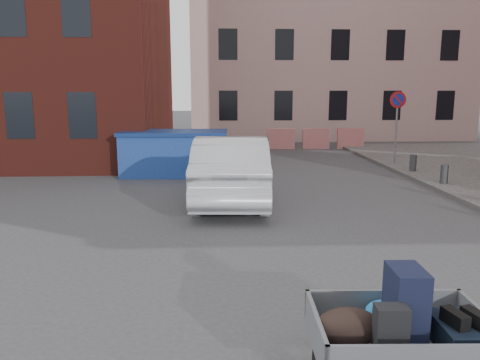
{
  "coord_description": "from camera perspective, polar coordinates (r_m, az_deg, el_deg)",
  "views": [
    {
      "loc": [
        -0.64,
        -7.53,
        2.79
      ],
      "look_at": [
        -0.2,
        1.3,
        1.1
      ],
      "focal_mm": 35.0,
      "sensor_mm": 36.0,
      "label": 1
    }
  ],
  "objects": [
    {
      "name": "ground",
      "position": [
        8.06,
        1.91,
        -9.44
      ],
      "size": [
        120.0,
        120.0,
        0.0
      ],
      "primitive_type": "plane",
      "color": "#38383A",
      "rests_on": "ground"
    },
    {
      "name": "building_pink",
      "position": [
        30.56,
        10.25,
        18.58
      ],
      "size": [
        16.0,
        8.0,
        14.0
      ],
      "primitive_type": "cube",
      "color": "#CFA79F",
      "rests_on": "ground"
    },
    {
      "name": "no_parking_sign",
      "position": [
        18.29,
        18.62,
        7.83
      ],
      "size": [
        0.6,
        0.09,
        2.65
      ],
      "color": "gray",
      "rests_on": "sidewalk"
    },
    {
      "name": "barriers",
      "position": [
        23.16,
        9.25,
        5.01
      ],
      "size": [
        4.7,
        0.18,
        1.0
      ],
      "color": "red",
      "rests_on": "ground"
    },
    {
      "name": "trailer",
      "position": [
        4.76,
        18.82,
        -17.08
      ],
      "size": [
        1.64,
        1.83,
        1.2
      ],
      "rotation": [
        0.0,
        0.0,
        -0.04
      ],
      "color": "black",
      "rests_on": "ground"
    },
    {
      "name": "dumpster",
      "position": [
        15.85,
        -7.99,
        3.3
      ],
      "size": [
        3.59,
        1.94,
        1.48
      ],
      "rotation": [
        0.0,
        0.0,
        -0.04
      ],
      "color": "#20439A",
      "rests_on": "ground"
    },
    {
      "name": "silver_car",
      "position": [
        11.95,
        -1.08,
        1.42
      ],
      "size": [
        1.99,
        5.15,
        1.67
      ],
      "primitive_type": "imported",
      "rotation": [
        0.0,
        0.0,
        3.1
      ],
      "color": "silver",
      "rests_on": "ground"
    }
  ]
}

